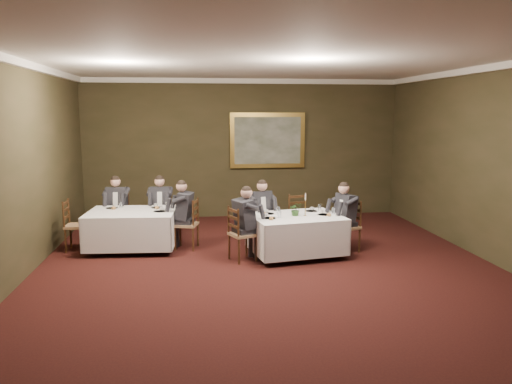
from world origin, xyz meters
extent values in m
plane|color=black|center=(0.00, 0.00, 0.00)|extent=(10.00, 10.00, 0.00)
cube|color=silver|center=(0.00, 0.00, 3.50)|extent=(8.00, 10.00, 0.10)
cube|color=#2E2B17|center=(0.00, 5.00, 1.75)|extent=(8.00, 0.10, 3.50)
cube|color=#2E2B17|center=(0.00, -5.00, 1.75)|extent=(8.00, 0.10, 3.50)
cube|color=#2E2B17|center=(-4.00, 0.00, 1.75)|extent=(0.10, 10.00, 3.50)
cube|color=#2E2B17|center=(4.00, 0.00, 1.75)|extent=(0.10, 10.00, 3.50)
cube|color=white|center=(0.00, 4.95, 3.44)|extent=(8.00, 0.10, 0.12)
cube|color=white|center=(-3.95, 0.00, 3.44)|extent=(0.10, 10.00, 0.12)
cube|color=black|center=(0.62, 1.23, 0.73)|extent=(1.75, 1.43, 0.04)
cube|color=white|center=(0.62, 1.23, 0.76)|extent=(1.82, 1.50, 0.02)
cube|color=white|center=(0.62, 1.23, 0.42)|extent=(1.85, 1.52, 0.65)
cube|color=black|center=(-2.48, 2.06, 0.73)|extent=(1.69, 1.31, 0.04)
cube|color=white|center=(-2.48, 2.06, 0.76)|extent=(1.75, 1.37, 0.02)
cube|color=white|center=(-2.48, 2.06, 0.42)|extent=(1.77, 1.40, 0.65)
cube|color=olive|center=(0.04, 1.98, 0.48)|extent=(0.56, 0.54, 0.05)
cube|color=black|center=(-0.02, 2.16, 0.73)|extent=(0.37, 0.16, 0.54)
cube|color=black|center=(0.04, 1.98, 0.86)|extent=(0.50, 0.43, 0.55)
sphere|color=#DD9F8A|center=(0.04, 1.98, 1.24)|extent=(0.27, 0.27, 0.21)
cube|color=olive|center=(0.92, 2.13, 0.48)|extent=(0.53, 0.52, 0.05)
cube|color=black|center=(0.87, 2.31, 0.73)|extent=(0.38, 0.13, 0.54)
cube|color=olive|center=(-0.40, 1.05, 0.48)|extent=(0.56, 0.57, 0.05)
cube|color=black|center=(-0.57, 0.98, 0.73)|extent=(0.18, 0.36, 0.54)
cube|color=black|center=(-0.40, 1.05, 0.86)|extent=(0.45, 0.51, 0.55)
sphere|color=#DD9F8A|center=(-0.40, 1.05, 1.24)|extent=(0.28, 0.28, 0.21)
cube|color=olive|center=(1.64, 1.40, 0.48)|extent=(0.55, 0.56, 0.05)
cube|color=black|center=(1.82, 1.47, 0.73)|extent=(0.16, 0.37, 0.54)
cube|color=black|center=(1.64, 1.40, 0.86)|extent=(0.44, 0.50, 0.55)
sphere|color=#DD9F8A|center=(1.64, 1.40, 1.24)|extent=(0.27, 0.27, 0.21)
cube|color=olive|center=(-2.88, 2.94, 0.48)|extent=(0.48, 0.46, 0.05)
cube|color=black|center=(-2.86, 3.13, 0.73)|extent=(0.38, 0.07, 0.54)
cube|color=black|center=(-2.88, 2.94, 0.86)|extent=(0.45, 0.35, 0.55)
sphere|color=#DD9F8A|center=(-2.88, 2.94, 1.24)|extent=(0.23, 0.23, 0.21)
cube|color=olive|center=(-1.97, 2.88, 0.48)|extent=(0.46, 0.45, 0.05)
cube|color=black|center=(-1.96, 3.07, 0.73)|extent=(0.38, 0.05, 0.54)
cube|color=black|center=(-1.97, 2.88, 0.86)|extent=(0.44, 0.33, 0.55)
sphere|color=#DD9F8A|center=(-1.97, 2.88, 1.24)|extent=(0.22, 0.22, 0.21)
cube|color=olive|center=(-1.42, 1.99, 0.48)|extent=(0.52, 0.53, 0.05)
cube|color=black|center=(-1.24, 1.94, 0.73)|extent=(0.12, 0.38, 0.54)
cube|color=black|center=(-1.42, 1.99, 0.86)|extent=(0.40, 0.48, 0.55)
sphere|color=#DD9F8A|center=(-1.42, 1.99, 1.24)|extent=(0.26, 0.26, 0.21)
cube|color=olive|center=(-3.53, 2.13, 0.48)|extent=(0.43, 0.45, 0.05)
cube|color=black|center=(-3.72, 2.13, 0.73)|extent=(0.04, 0.38, 0.54)
imported|color=#2D5926|center=(0.61, 1.24, 0.90)|extent=(0.24, 0.21, 0.26)
cylinder|color=#BB8C39|center=(0.79, 1.22, 0.77)|extent=(0.06, 0.06, 0.02)
cylinder|color=#BB8C39|center=(0.79, 1.22, 0.93)|extent=(0.01, 0.01, 0.29)
cylinder|color=white|center=(0.79, 1.22, 1.13)|extent=(0.02, 0.02, 0.13)
cylinder|color=white|center=(0.13, 1.49, 0.77)|extent=(0.25, 0.25, 0.01)
cylinder|color=white|center=(0.13, 1.64, 0.80)|extent=(0.08, 0.08, 0.05)
cylinder|color=white|center=(0.30, 1.49, 0.83)|extent=(0.06, 0.06, 0.14)
cylinder|color=white|center=(-2.91, 2.44, 0.77)|extent=(0.25, 0.25, 0.01)
cylinder|color=white|center=(-2.91, 2.59, 0.80)|extent=(0.08, 0.08, 0.05)
cylinder|color=white|center=(-2.74, 2.44, 0.83)|extent=(0.06, 0.06, 0.14)
cube|color=#B89643|center=(0.62, 4.94, 1.96)|extent=(1.92, 0.08, 1.40)
cube|color=#454D33|center=(0.62, 4.90, 1.96)|extent=(1.70, 0.01, 1.18)
camera|label=1|loc=(-1.24, -7.70, 2.66)|focal=35.00mm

